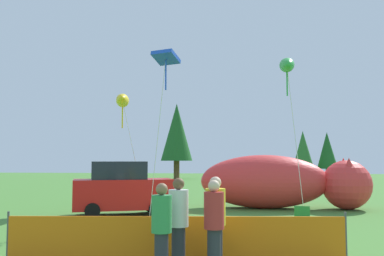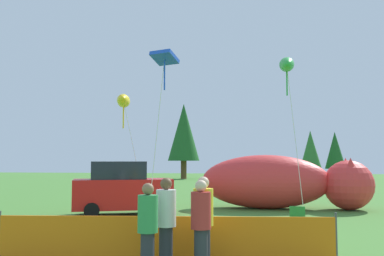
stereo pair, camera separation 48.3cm
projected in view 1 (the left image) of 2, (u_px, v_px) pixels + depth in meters
name	position (u px, v px, depth m)	size (l,w,h in m)	color
ground_plane	(216.00, 232.00, 13.30)	(120.00, 120.00, 0.00)	#477F33
parked_car	(122.00, 189.00, 17.58)	(4.31, 2.96, 2.19)	red
folding_chair	(302.00, 219.00, 12.37)	(0.52, 0.52, 0.90)	#267F33
inflatable_cat	(281.00, 184.00, 19.94)	(7.85, 2.57, 2.49)	red
safety_fence	(176.00, 239.00, 9.38)	(7.44, 0.90, 1.11)	orange
spectator_in_yellow_shirt	(216.00, 219.00, 8.80)	(0.41, 0.41, 1.90)	#2D2D38
spectator_in_white_shirt	(178.00, 220.00, 8.70)	(0.41, 0.41, 1.88)	#2D2D38
spectator_in_blue_shirt	(214.00, 222.00, 8.50)	(0.40, 0.40, 1.85)	#2D2D38
spectator_in_grey_shirt	(162.00, 226.00, 8.19)	(0.39, 0.39, 1.80)	#2D2D38
kite_green_fish	(287.00, 65.00, 17.86)	(0.99, 2.48, 6.80)	silver
kite_blue_box	(166.00, 60.00, 16.88)	(1.18, 1.11, 6.52)	silver
kite_yellow_hero	(123.00, 101.00, 20.09)	(1.86, 2.62, 5.43)	silver
horizon_tree_east	(177.00, 132.00, 52.31)	(3.86, 3.86, 9.20)	brown
horizon_tree_west	(327.00, 150.00, 48.43)	(2.29, 2.29, 5.46)	brown
horizon_tree_mid	(303.00, 150.00, 48.00)	(2.33, 2.33, 5.56)	brown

